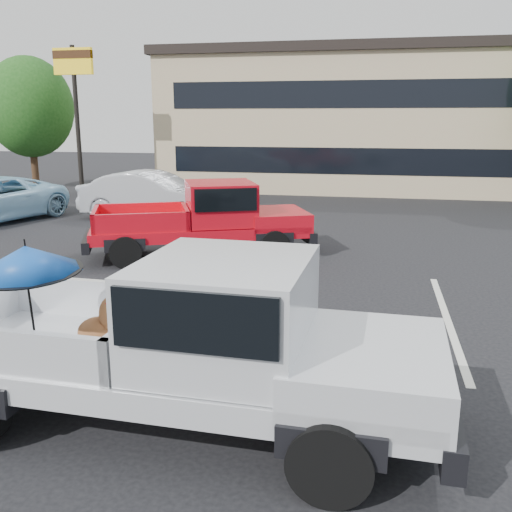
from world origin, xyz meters
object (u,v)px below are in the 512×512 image
Objects in this scene: red_pickup at (214,216)px; silver_sedan at (153,196)px; motel_sign at (74,81)px; silver_pickup at (204,335)px; tree_left at (29,107)px; tree_back at (466,94)px.

red_pickup is 1.19× the size of silver_sedan.
motel_sign is 1.04× the size of silver_pickup.
silver_sedan is (8.66, -6.97, -2.95)m from tree_left.
red_pickup reaches higher than silver_sedan.
silver_sedan is at bearing 104.17° from red_pickup.
red_pickup is at bearing -135.70° from silver_sedan.
tree_back reaches higher than red_pickup.
motel_sign reaches higher than silver_pickup.
tree_left is (-4.00, 3.00, -0.92)m from motel_sign.
tree_left is 21.20m from tree_back.
tree_back reaches higher than tree_left.
motel_sign is at bearing 124.09° from silver_pickup.
tree_back is 1.24× the size of silver_pickup.
tree_left reaches higher than silver_sedan.
tree_left is 23.80m from silver_pickup.
tree_left is at bearing -160.71° from tree_back.
motel_sign is at bearing -36.87° from tree_left.
tree_left reaches higher than red_pickup.
silver_sedan is (-3.30, 4.31, -0.18)m from red_pickup.
silver_sedan is at bearing -129.06° from tree_back.
motel_sign is 19.25m from silver_pickup.
tree_left is 1.26× the size of silver_sedan.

